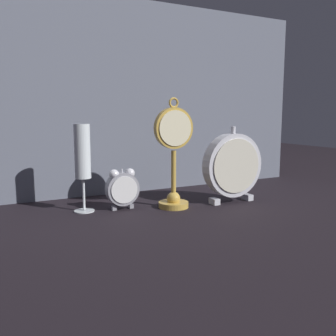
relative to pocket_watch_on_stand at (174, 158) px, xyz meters
The scene contains 6 objects.
ground_plane 0.16m from the pocket_watch_on_stand, 99.50° to the right, with size 4.00×4.00×0.00m, color black.
fabric_backdrop_drape 0.31m from the pocket_watch_on_stand, 92.46° to the left, with size 1.31×0.01×0.63m, color slate.
pocket_watch_on_stand is the anchor object (origin of this frame).
alarm_clock_twin_bell 0.16m from the pocket_watch_on_stand, 161.49° to the left, with size 0.09×0.03×0.11m.
mantel_clock_silver 0.19m from the pocket_watch_on_stand, ahead, with size 0.19×0.04×0.23m.
champagne_flute 0.25m from the pocket_watch_on_stand, 163.24° to the left, with size 0.06×0.06×0.24m.
Camera 1 is at (-0.48, -0.85, 0.27)m, focal length 40.00 mm.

